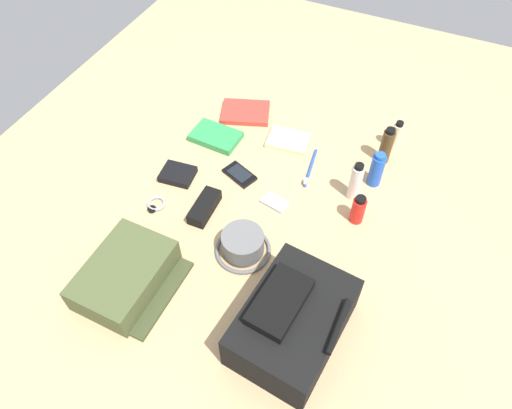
% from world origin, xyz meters
% --- Properties ---
extents(ground_plane, '(2.64, 2.02, 0.02)m').
position_xyz_m(ground_plane, '(0.00, 0.00, -0.01)').
color(ground_plane, tan).
rests_on(ground_plane, ground).
extents(backpack, '(0.35, 0.27, 0.16)m').
position_xyz_m(backpack, '(0.33, 0.26, 0.07)').
color(backpack, black).
rests_on(backpack, ground_plane).
extents(toiletry_pouch, '(0.28, 0.24, 0.09)m').
position_xyz_m(toiletry_pouch, '(0.39, -0.22, 0.04)').
color(toiletry_pouch, '#47512D').
rests_on(toiletry_pouch, ground_plane).
extents(bucket_hat, '(0.17, 0.17, 0.08)m').
position_xyz_m(bucket_hat, '(0.15, 0.03, 0.03)').
color(bucket_hat, slate).
rests_on(bucket_hat, ground_plane).
extents(lotion_bottle, '(0.03, 0.03, 0.11)m').
position_xyz_m(lotion_bottle, '(-0.48, 0.32, 0.05)').
color(lotion_bottle, beige).
rests_on(lotion_bottle, ground_plane).
extents(cologne_bottle, '(0.04, 0.04, 0.14)m').
position_xyz_m(cologne_bottle, '(-0.40, 0.31, 0.07)').
color(cologne_bottle, '#473319').
rests_on(cologne_bottle, ground_plane).
extents(deodorant_spray, '(0.04, 0.04, 0.13)m').
position_xyz_m(deodorant_spray, '(-0.28, 0.31, 0.06)').
color(deodorant_spray, blue).
rests_on(deodorant_spray, ground_plane).
extents(toothpaste_tube, '(0.04, 0.04, 0.15)m').
position_xyz_m(toothpaste_tube, '(-0.19, 0.26, 0.07)').
color(toothpaste_tube, white).
rests_on(toothpaste_tube, ground_plane).
extents(sunscreen_spray, '(0.04, 0.04, 0.11)m').
position_xyz_m(sunscreen_spray, '(-0.11, 0.30, 0.05)').
color(sunscreen_spray, red).
rests_on(sunscreen_spray, ground_plane).
extents(paperback_novel, '(0.19, 0.21, 0.02)m').
position_xyz_m(paperback_novel, '(-0.42, -0.24, 0.01)').
color(paperback_novel, red).
rests_on(paperback_novel, ground_plane).
extents(travel_guidebook, '(0.12, 0.18, 0.03)m').
position_xyz_m(travel_guidebook, '(-0.25, -0.28, 0.01)').
color(travel_guidebook, '#2D934C').
rests_on(travel_guidebook, ground_plane).
extents(cell_phone, '(0.10, 0.13, 0.01)m').
position_xyz_m(cell_phone, '(-0.12, -0.12, 0.01)').
color(cell_phone, black).
rests_on(cell_phone, ground_plane).
extents(media_player, '(0.07, 0.09, 0.01)m').
position_xyz_m(media_player, '(-0.06, 0.04, 0.01)').
color(media_player, '#B7B7BC').
rests_on(media_player, ground_plane).
extents(wristwatch, '(0.07, 0.06, 0.01)m').
position_xyz_m(wristwatch, '(0.11, -0.31, 0.01)').
color(wristwatch, '#99999E').
rests_on(wristwatch, ground_plane).
extents(toothbrush, '(0.18, 0.03, 0.02)m').
position_xyz_m(toothbrush, '(-0.24, 0.09, 0.01)').
color(toothbrush, blue).
rests_on(toothbrush, ground_plane).
extents(wallet, '(0.10, 0.12, 0.02)m').
position_xyz_m(wallet, '(-0.03, -0.31, 0.01)').
color(wallet, black).
rests_on(wallet, ground_plane).
extents(notepad, '(0.13, 0.16, 0.02)m').
position_xyz_m(notepad, '(-0.35, -0.03, 0.01)').
color(notepad, beige).
rests_on(notepad, ground_plane).
extents(sunglasses_case, '(0.14, 0.06, 0.04)m').
position_xyz_m(sunglasses_case, '(0.06, -0.15, 0.02)').
color(sunglasses_case, black).
rests_on(sunglasses_case, ground_plane).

